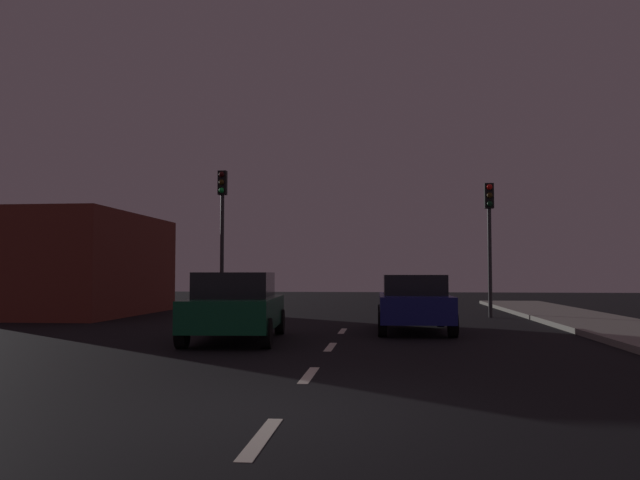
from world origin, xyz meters
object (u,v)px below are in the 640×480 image
(car_stopped_ahead, at_px, (414,303))
(traffic_signal_right, at_px, (489,223))
(car_adjacent_lane, at_px, (236,306))
(traffic_signal_left, at_px, (222,215))

(car_stopped_ahead, bearing_deg, traffic_signal_right, 63.12)
(car_stopped_ahead, distance_m, car_adjacent_lane, 5.10)
(traffic_signal_left, relative_size, car_adjacent_lane, 1.22)
(traffic_signal_left, distance_m, car_stopped_ahead, 9.41)
(traffic_signal_left, bearing_deg, car_adjacent_lane, -73.34)
(traffic_signal_left, distance_m, traffic_signal_right, 9.75)
(traffic_signal_left, bearing_deg, car_stopped_ahead, -40.35)
(car_stopped_ahead, bearing_deg, car_adjacent_lane, -145.75)
(traffic_signal_left, xyz_separation_m, car_adjacent_lane, (2.59, -8.65, -2.95))
(traffic_signal_left, height_order, car_adjacent_lane, traffic_signal_left)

